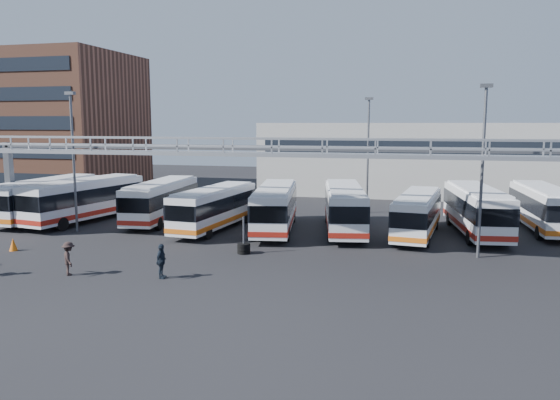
% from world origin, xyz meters
% --- Properties ---
extents(ground, '(140.00, 140.00, 0.00)m').
position_xyz_m(ground, '(0.00, 0.00, 0.00)').
color(ground, black).
rests_on(ground, ground).
extents(gantry, '(51.40, 5.15, 7.10)m').
position_xyz_m(gantry, '(0.00, 5.87, 5.51)').
color(gantry, '#96989E').
rests_on(gantry, ground).
extents(apartment_building, '(18.00, 15.00, 16.00)m').
position_xyz_m(apartment_building, '(-34.00, 30.00, 8.00)').
color(apartment_building, brown).
rests_on(apartment_building, ground).
extents(warehouse, '(42.00, 14.00, 8.00)m').
position_xyz_m(warehouse, '(12.00, 38.00, 4.00)').
color(warehouse, '#9E9E99').
rests_on(warehouse, ground).
extents(light_pole_left, '(0.70, 0.35, 10.21)m').
position_xyz_m(light_pole_left, '(-16.00, 8.00, 5.73)').
color(light_pole_left, '#4C4F54').
rests_on(light_pole_left, ground).
extents(light_pole_mid, '(0.70, 0.35, 10.21)m').
position_xyz_m(light_pole_mid, '(12.00, 7.00, 5.73)').
color(light_pole_mid, '#4C4F54').
rests_on(light_pole_mid, ground).
extents(light_pole_back, '(0.70, 0.35, 10.21)m').
position_xyz_m(light_pole_back, '(4.00, 22.00, 5.73)').
color(light_pole_back, '#4C4F54').
rests_on(light_pole_back, ground).
extents(bus_0, '(2.88, 11.31, 3.42)m').
position_xyz_m(bus_0, '(-21.27, 11.70, 1.89)').
color(bus_0, silver).
rests_on(bus_0, ground).
extents(bus_1, '(4.59, 11.80, 3.50)m').
position_xyz_m(bus_1, '(-17.75, 11.73, 1.93)').
color(bus_1, silver).
rests_on(bus_1, ground).
extents(bus_2, '(3.42, 11.12, 3.32)m').
position_xyz_m(bus_2, '(-11.78, 13.36, 1.84)').
color(bus_2, silver).
rests_on(bus_2, ground).
extents(bus_3, '(3.34, 10.69, 3.20)m').
position_xyz_m(bus_3, '(-6.37, 11.23, 1.77)').
color(bus_3, silver).
rests_on(bus_3, ground).
extents(bus_4, '(4.41, 11.41, 3.38)m').
position_xyz_m(bus_4, '(-1.81, 11.83, 1.87)').
color(bus_4, silver).
rests_on(bus_4, ground).
extents(bus_5, '(4.65, 11.53, 3.42)m').
position_xyz_m(bus_5, '(3.20, 12.76, 1.89)').
color(bus_5, silver).
rests_on(bus_5, ground).
extents(bus_6, '(3.49, 10.41, 3.10)m').
position_xyz_m(bus_6, '(8.42, 12.34, 1.71)').
color(bus_6, silver).
rests_on(bus_6, ground).
extents(bus_7, '(4.05, 11.50, 3.42)m').
position_xyz_m(bus_7, '(12.49, 14.14, 1.89)').
color(bus_7, silver).
rests_on(bus_7, ground).
extents(bus_8, '(3.22, 11.03, 3.31)m').
position_xyz_m(bus_8, '(17.46, 16.83, 1.83)').
color(bus_8, silver).
rests_on(bus_8, ground).
extents(pedestrian_c, '(1.27, 1.31, 1.79)m').
position_xyz_m(pedestrian_c, '(-9.33, -2.37, 0.90)').
color(pedestrian_c, black).
rests_on(pedestrian_c, ground).
extents(pedestrian_d, '(0.52, 1.09, 1.81)m').
position_xyz_m(pedestrian_d, '(-4.33, -1.72, 0.91)').
color(pedestrian_d, black).
rests_on(pedestrian_d, ground).
extents(cone_right, '(0.63, 0.63, 0.80)m').
position_xyz_m(cone_right, '(-16.20, 1.63, 0.40)').
color(cone_right, orange).
rests_on(cone_right, ground).
extents(tire_stack, '(0.81, 0.81, 2.30)m').
position_xyz_m(tire_stack, '(-1.89, 4.50, 0.39)').
color(tire_stack, black).
rests_on(tire_stack, ground).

